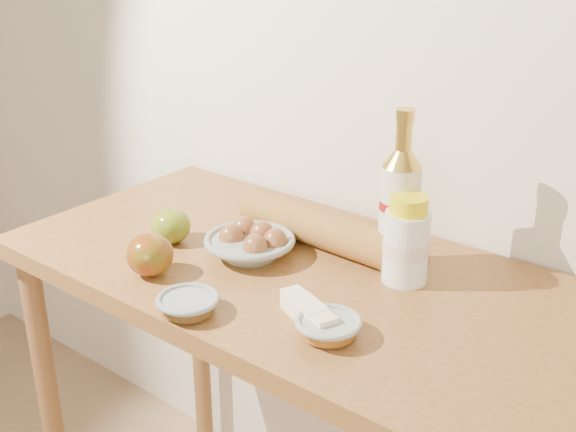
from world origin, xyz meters
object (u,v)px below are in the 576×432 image
(baguette, at_px, (327,231))
(table, at_px, (297,322))
(egg_bowl, at_px, (251,244))
(bourbon_bottle, at_px, (399,206))
(cream_bottle, at_px, (406,242))

(baguette, bearing_deg, table, -83.80)
(baguette, bearing_deg, egg_bowl, -126.68)
(bourbon_bottle, relative_size, baguette, 0.67)
(bourbon_bottle, distance_m, cream_bottle, 0.08)
(egg_bowl, relative_size, baguette, 0.42)
(bourbon_bottle, bearing_deg, cream_bottle, -35.53)
(cream_bottle, bearing_deg, bourbon_bottle, 130.34)
(cream_bottle, bearing_deg, egg_bowl, -166.61)
(table, xyz_separation_m, bourbon_bottle, (0.15, 0.13, 0.25))
(bourbon_bottle, height_order, cream_bottle, bourbon_bottle)
(table, height_order, baguette, baguette)
(bourbon_bottle, xyz_separation_m, cream_bottle, (0.04, -0.04, -0.05))
(table, xyz_separation_m, baguette, (-0.01, 0.11, 0.16))
(egg_bowl, bearing_deg, bourbon_bottle, 29.15)
(table, height_order, cream_bottle, cream_bottle)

